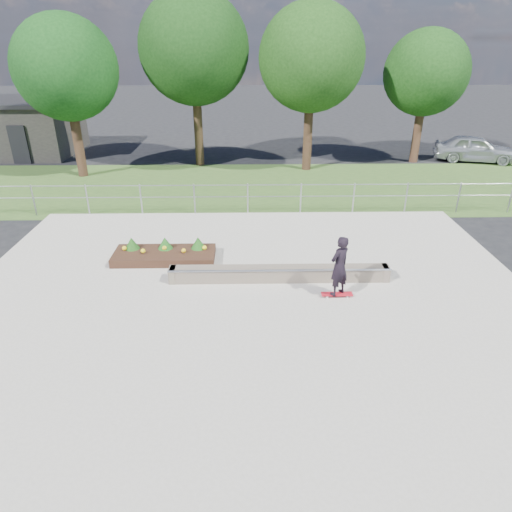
{
  "coord_description": "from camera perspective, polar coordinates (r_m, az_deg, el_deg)",
  "views": [
    {
      "loc": [
        0.01,
        -8.89,
        6.08
      ],
      "look_at": [
        0.2,
        1.5,
        1.1
      ],
      "focal_mm": 32.0,
      "sensor_mm": 36.0,
      "label": 1
    }
  ],
  "objects": [
    {
      "name": "ground",
      "position": [
        10.77,
        -0.93,
        -8.77
      ],
      "size": [
        120.0,
        120.0,
        0.0
      ],
      "primitive_type": "plane",
      "color": "black",
      "rests_on": "ground"
    },
    {
      "name": "grass_verge",
      "position": [
        20.8,
        -1.05,
        8.63
      ],
      "size": [
        30.0,
        8.0,
        0.02
      ],
      "primitive_type": "cube",
      "color": "#304C1E",
      "rests_on": "ground"
    },
    {
      "name": "concrete_slab",
      "position": [
        10.75,
        -0.93,
        -8.64
      ],
      "size": [
        15.0,
        15.0,
        0.06
      ],
      "primitive_type": "cube",
      "color": "#A19C8F",
      "rests_on": "ground"
    },
    {
      "name": "fence",
      "position": [
        17.23,
        -1.05,
        7.65
      ],
      "size": [
        20.06,
        0.06,
        1.2
      ],
      "color": "gray",
      "rests_on": "ground"
    },
    {
      "name": "building",
      "position": [
        30.66,
        -29.17,
        13.94
      ],
      "size": [
        8.4,
        5.4,
        3.0
      ],
      "color": "#2A2825",
      "rests_on": "ground"
    },
    {
      "name": "tree_far_left",
      "position": [
        23.34,
        -22.68,
        20.81
      ],
      "size": [
        4.55,
        4.55,
        7.15
      ],
      "color": "#311D13",
      "rests_on": "ground"
    },
    {
      "name": "tree_mid_left",
      "position": [
        24.02,
        -7.75,
        24.28
      ],
      "size": [
        5.25,
        5.25,
        8.25
      ],
      "color": "#2F1F13",
      "rests_on": "ground"
    },
    {
      "name": "tree_mid_right",
      "position": [
        23.1,
        6.95,
        23.34
      ],
      "size": [
        4.9,
        4.9,
        7.7
      ],
      "color": "black",
      "rests_on": "ground"
    },
    {
      "name": "tree_far_right",
      "position": [
        26.04,
        20.5,
        20.61
      ],
      "size": [
        4.2,
        4.2,
        6.6
      ],
      "color": "#361F15",
      "rests_on": "ground"
    },
    {
      "name": "grind_ledge",
      "position": [
        12.48,
        2.92,
        -2.22
      ],
      "size": [
        6.0,
        0.44,
        0.43
      ],
      "color": "brown",
      "rests_on": "concrete_slab"
    },
    {
      "name": "planter_bed",
      "position": [
        13.96,
        -11.36,
        0.36
      ],
      "size": [
        3.0,
        1.2,
        0.61
      ],
      "color": "black",
      "rests_on": "concrete_slab"
    },
    {
      "name": "skateboarder",
      "position": [
        11.57,
        10.37,
        -1.28
      ],
      "size": [
        0.8,
        0.65,
        1.67
      ],
      "color": "silver",
      "rests_on": "concrete_slab"
    },
    {
      "name": "parked_car",
      "position": [
        27.84,
        25.68,
        12.02
      ],
      "size": [
        4.42,
        2.69,
        1.41
      ],
      "primitive_type": "imported",
      "rotation": [
        0.0,
        0.0,
        1.3
      ],
      "color": "#9DA2A6",
      "rests_on": "ground"
    }
  ]
}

